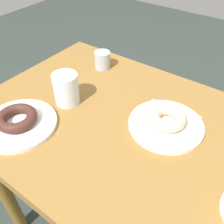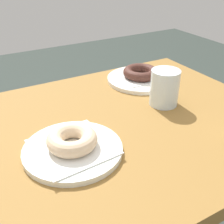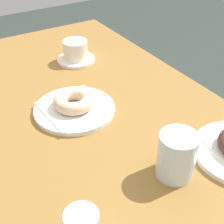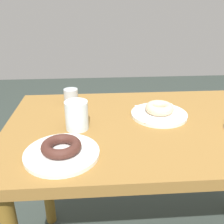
# 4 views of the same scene
# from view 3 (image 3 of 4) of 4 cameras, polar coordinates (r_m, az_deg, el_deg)

# --- Properties ---
(table) EXTENTS (1.15, 0.65, 0.72)m
(table) POSITION_cam_3_polar(r_m,az_deg,el_deg) (0.94, -3.37, -3.28)
(table) COLOR olive
(table) RESTS_ON ground_plane
(plate_sugar_ring) EXTENTS (0.21, 0.21, 0.01)m
(plate_sugar_ring) POSITION_cam_3_polar(r_m,az_deg,el_deg) (0.85, -6.69, 0.46)
(plate_sugar_ring) COLOR white
(plate_sugar_ring) RESTS_ON table
(napkin_sugar_ring) EXTENTS (0.17, 0.17, 0.00)m
(napkin_sugar_ring) POSITION_cam_3_polar(r_m,az_deg,el_deg) (0.84, -6.73, 0.90)
(napkin_sugar_ring) COLOR white
(napkin_sugar_ring) RESTS_ON plate_sugar_ring
(donut_sugar_ring) EXTENTS (0.11, 0.11, 0.03)m
(donut_sugar_ring) POSITION_cam_3_polar(r_m,az_deg,el_deg) (0.83, -6.81, 1.96)
(donut_sugar_ring) COLOR beige
(donut_sugar_ring) RESTS_ON napkin_sugar_ring
(water_glass) EXTENTS (0.08, 0.08, 0.10)m
(water_glass) POSITION_cam_3_polar(r_m,az_deg,el_deg) (0.66, 11.44, -7.59)
(water_glass) COLOR silver
(water_glass) RESTS_ON table
(coffee_cup) EXTENTS (0.13, 0.13, 0.07)m
(coffee_cup) POSITION_cam_3_polar(r_m,az_deg,el_deg) (1.09, -6.52, 10.56)
(coffee_cup) COLOR white
(coffee_cup) RESTS_ON table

